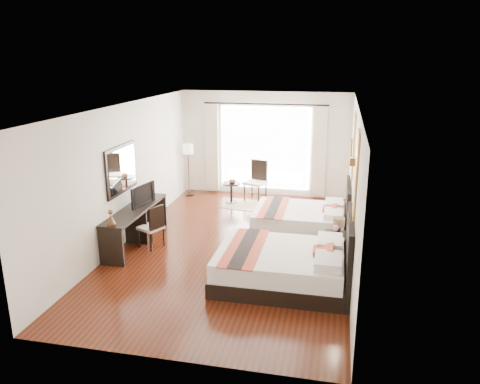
% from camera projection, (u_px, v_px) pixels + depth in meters
% --- Properties ---
extents(floor, '(4.50, 7.50, 0.01)m').
position_uv_depth(floor, '(235.00, 246.00, 9.44)').
color(floor, '#351309').
rests_on(floor, ground).
extents(ceiling, '(4.50, 7.50, 0.02)m').
position_uv_depth(ceiling, '(234.00, 107.00, 8.65)').
color(ceiling, white).
rests_on(ceiling, wall_headboard).
extents(wall_headboard, '(0.01, 7.50, 2.80)m').
position_uv_depth(wall_headboard, '(353.00, 186.00, 8.59)').
color(wall_headboard, silver).
rests_on(wall_headboard, floor).
extents(wall_desk, '(0.01, 7.50, 2.80)m').
position_uv_depth(wall_desk, '(127.00, 173.00, 9.50)').
color(wall_desk, silver).
rests_on(wall_desk, floor).
extents(wall_window, '(4.50, 0.01, 2.80)m').
position_uv_depth(wall_window, '(265.00, 144.00, 12.56)').
color(wall_window, silver).
rests_on(wall_window, floor).
extents(wall_entry, '(4.50, 0.01, 2.80)m').
position_uv_depth(wall_entry, '(165.00, 258.00, 5.53)').
color(wall_entry, silver).
rests_on(wall_entry, floor).
extents(window_glass, '(2.40, 0.02, 2.20)m').
position_uv_depth(window_glass, '(265.00, 148.00, 12.57)').
color(window_glass, white).
rests_on(window_glass, wall_window).
extents(sheer_curtain, '(2.30, 0.02, 2.10)m').
position_uv_depth(sheer_curtain, '(265.00, 149.00, 12.52)').
color(sheer_curtain, white).
rests_on(sheer_curtain, wall_window).
extents(drape_left, '(0.35, 0.14, 2.35)m').
position_uv_depth(drape_left, '(212.00, 147.00, 12.78)').
color(drape_left, '#B9AF8F').
rests_on(drape_left, floor).
extents(drape_right, '(0.35, 0.14, 2.35)m').
position_uv_depth(drape_right, '(319.00, 152.00, 12.19)').
color(drape_right, '#B9AF8F').
rests_on(drape_right, floor).
extents(art_panel_near, '(0.03, 0.50, 1.35)m').
position_uv_depth(art_panel_near, '(356.00, 174.00, 7.17)').
color(art_panel_near, maroon).
rests_on(art_panel_near, wall_headboard).
extents(art_panel_far, '(0.03, 0.50, 1.35)m').
position_uv_depth(art_panel_far, '(353.00, 146.00, 9.44)').
color(art_panel_far, maroon).
rests_on(art_panel_far, wall_headboard).
extents(wall_sconce, '(0.10, 0.14, 0.14)m').
position_uv_depth(wall_sconce, '(352.00, 161.00, 8.18)').
color(wall_sconce, '#49301A').
rests_on(wall_sconce, wall_headboard).
extents(mirror_frame, '(0.04, 1.25, 0.95)m').
position_uv_depth(mirror_frame, '(121.00, 169.00, 9.19)').
color(mirror_frame, black).
rests_on(mirror_frame, wall_desk).
extents(mirror_glass, '(0.01, 1.12, 0.82)m').
position_uv_depth(mirror_glass, '(122.00, 169.00, 9.19)').
color(mirror_glass, white).
rests_on(mirror_glass, mirror_frame).
extents(bed_near, '(2.22, 1.73, 1.25)m').
position_uv_depth(bed_near, '(286.00, 265.00, 7.84)').
color(bed_near, black).
rests_on(bed_near, floor).
extents(bed_far, '(2.03, 1.58, 1.14)m').
position_uv_depth(bed_far, '(304.00, 219.00, 10.09)').
color(bed_far, black).
rests_on(bed_far, floor).
extents(nightstand, '(0.44, 0.54, 0.52)m').
position_uv_depth(nightstand, '(336.00, 248.00, 8.69)').
color(nightstand, black).
rests_on(nightstand, floor).
extents(table_lamp, '(0.21, 0.21, 0.34)m').
position_uv_depth(table_lamp, '(339.00, 223.00, 8.61)').
color(table_lamp, black).
rests_on(table_lamp, nightstand).
extents(vase, '(0.15, 0.15, 0.14)m').
position_uv_depth(vase, '(335.00, 236.00, 8.46)').
color(vase, black).
rests_on(vase, nightstand).
extents(console_desk, '(0.50, 2.20, 0.76)m').
position_uv_depth(console_desk, '(136.00, 226.00, 9.47)').
color(console_desk, black).
rests_on(console_desk, floor).
extents(television, '(0.26, 0.76, 0.44)m').
position_uv_depth(television, '(140.00, 195.00, 9.54)').
color(television, black).
rests_on(television, console_desk).
extents(bronze_figurine, '(0.19, 0.19, 0.26)m').
position_uv_depth(bronze_figurine, '(111.00, 219.00, 8.39)').
color(bronze_figurine, '#49301A').
rests_on(bronze_figurine, console_desk).
extents(desk_chair, '(0.54, 0.54, 0.88)m').
position_uv_depth(desk_chair, '(152.00, 234.00, 9.33)').
color(desk_chair, beige).
rests_on(desk_chair, floor).
extents(floor_lamp, '(0.29, 0.29, 1.43)m').
position_uv_depth(floor_lamp, '(188.00, 153.00, 12.50)').
color(floor_lamp, black).
rests_on(floor_lamp, floor).
extents(side_table, '(0.46, 0.46, 0.53)m').
position_uv_depth(side_table, '(231.00, 193.00, 12.14)').
color(side_table, black).
rests_on(side_table, floor).
extents(fruit_bowl, '(0.24, 0.24, 0.05)m').
position_uv_depth(fruit_bowl, '(232.00, 182.00, 12.04)').
color(fruit_bowl, '#4D361B').
rests_on(fruit_bowl, side_table).
extents(window_chair, '(0.62, 0.62, 1.07)m').
position_uv_depth(window_chair, '(256.00, 189.00, 12.30)').
color(window_chair, beige).
rests_on(window_chair, floor).
extents(jute_rug, '(1.42, 1.08, 0.01)m').
position_uv_depth(jute_rug, '(251.00, 206.00, 11.95)').
color(jute_rug, tan).
rests_on(jute_rug, floor).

